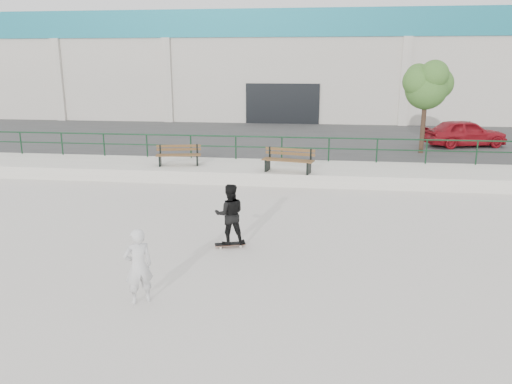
# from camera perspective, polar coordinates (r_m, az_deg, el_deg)

# --- Properties ---
(ground) EXTENTS (120.00, 120.00, 0.00)m
(ground) POSITION_cam_1_polar(r_m,az_deg,el_deg) (11.60, -6.34, -8.86)
(ground) COLOR beige
(ground) RESTS_ON ground
(ledge) EXTENTS (30.00, 3.00, 0.50)m
(ledge) POSITION_cam_1_polar(r_m,az_deg,el_deg) (20.46, -0.15, 2.35)
(ledge) COLOR silver
(ledge) RESTS_ON ground
(parking_strip) EXTENTS (60.00, 14.00, 0.50)m
(parking_strip) POSITION_cam_1_polar(r_m,az_deg,el_deg) (28.77, 2.07, 5.93)
(parking_strip) COLOR #383838
(parking_strip) RESTS_ON ground
(railing) EXTENTS (28.00, 0.06, 1.03)m
(railing) POSITION_cam_1_polar(r_m,az_deg,el_deg) (21.54, 0.31, 5.67)
(railing) COLOR #14371F
(railing) RESTS_ON ledge
(commercial_building) EXTENTS (44.20, 16.33, 8.00)m
(commercial_building) POSITION_cam_1_polar(r_m,az_deg,el_deg) (42.39, 3.95, 14.58)
(commercial_building) COLOR beige
(commercial_building) RESTS_ON ground
(bench_left) EXTENTS (1.88, 0.89, 0.83)m
(bench_left) POSITION_cam_1_polar(r_m,az_deg,el_deg) (20.68, -8.83, 4.18)
(bench_left) COLOR #51391B
(bench_left) RESTS_ON ledge
(bench_right) EXTENTS (2.05, 0.97, 0.91)m
(bench_right) POSITION_cam_1_polar(r_m,az_deg,el_deg) (19.18, 3.73, 3.62)
(bench_right) COLOR #51391B
(bench_right) RESTS_ON ledge
(tree) EXTENTS (2.37, 2.10, 4.21)m
(tree) POSITION_cam_1_polar(r_m,az_deg,el_deg) (24.24, 18.98, 11.62)
(tree) COLOR #463223
(tree) RESTS_ON parking_strip
(red_car) EXTENTS (4.26, 2.58, 1.36)m
(red_car) POSITION_cam_1_polar(r_m,az_deg,el_deg) (27.10, 22.76, 6.25)
(red_car) COLOR maroon
(red_car) RESTS_ON parking_strip
(skateboard) EXTENTS (0.80, 0.43, 0.09)m
(skateboard) POSITION_cam_1_polar(r_m,az_deg,el_deg) (12.89, -2.97, -5.97)
(skateboard) COLOR black
(skateboard) RESTS_ON ground
(standing_skater) EXTENTS (0.88, 0.76, 1.57)m
(standing_skater) POSITION_cam_1_polar(r_m,az_deg,el_deg) (12.63, -3.02, -2.55)
(standing_skater) COLOR black
(standing_skater) RESTS_ON skateboard
(seated_skater) EXTENTS (0.67, 0.62, 1.53)m
(seated_skater) POSITION_cam_1_polar(r_m,az_deg,el_deg) (10.05, -13.30, -8.25)
(seated_skater) COLOR silver
(seated_skater) RESTS_ON ground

